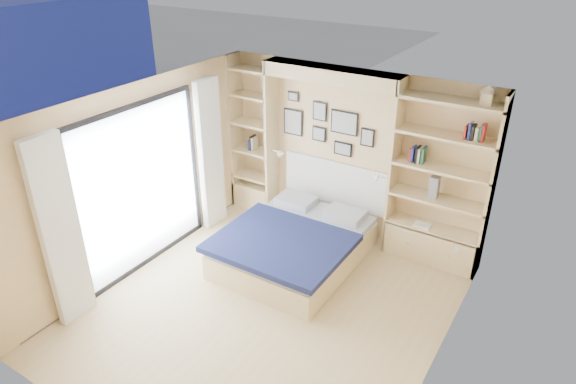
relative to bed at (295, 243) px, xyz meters
The scene contains 9 objects.
ground 1.12m from the bed, 76.74° to the right, with size 4.50×4.50×0.00m, color tan.
room_shell 0.94m from the bed, 106.43° to the left, with size 4.50×4.50×4.50m.
bed is the anchor object (origin of this frame).
photo_gallery 1.78m from the bed, 99.86° to the left, with size 1.48×0.02×0.82m.
reading_lamps 1.25m from the bed, 93.06° to the left, with size 1.92×0.12×0.15m.
shelf_decor 2.19m from the bed, 37.00° to the left, with size 3.54×0.23×2.03m.
deck 3.52m from the bed, 162.44° to the right, with size 3.20×4.00×0.05m, color brown.
deck_chair 3.48m from the bed, 165.41° to the right, with size 0.46×0.76×0.76m.
shipping_container 10.54m from the bed, 163.26° to the left, with size 2.48×6.20×2.58m, color navy.
Camera 1 is at (2.83, -4.08, 4.15)m, focal length 32.00 mm.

